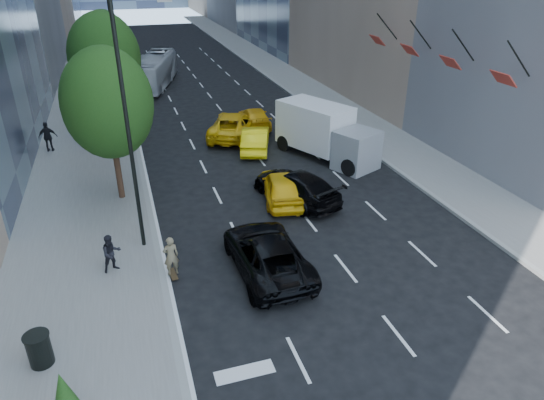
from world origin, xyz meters
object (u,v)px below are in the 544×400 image
object	(u,v)px
black_sedan_lincoln	(267,253)
trash_can	(39,350)
city_bus	(154,71)
box_truck	(325,132)
skateboarder	(171,258)
black_sedan_mercedes	(296,186)

from	to	relation	value
black_sedan_lincoln	trash_can	size ratio (longest dim) A/B	5.28
city_bus	black_sedan_lincoln	bearing A→B (deg)	-71.08
city_bus	box_truck	world-z (taller)	box_truck
box_truck	black_sedan_lincoln	bearing A→B (deg)	-147.93
black_sedan_lincoln	trash_can	bearing A→B (deg)	17.94
skateboarder	black_sedan_mercedes	world-z (taller)	skateboarder
box_truck	city_bus	bearing A→B (deg)	86.02
black_sedan_mercedes	skateboarder	bearing A→B (deg)	14.36
black_sedan_lincoln	city_bus	distance (m)	32.04
box_truck	trash_can	world-z (taller)	box_truck
black_sedan_mercedes	city_bus	bearing A→B (deg)	-101.03
city_bus	trash_can	distance (m)	35.46
black_sedan_mercedes	city_bus	distance (m)	26.97
black_sedan_lincoln	trash_can	distance (m)	8.40
city_bus	box_truck	xyz separation A→B (m)	(8.08, -21.60, 0.15)
black_sedan_lincoln	black_sedan_mercedes	bearing A→B (deg)	-122.13
black_sedan_lincoln	black_sedan_mercedes	size ratio (longest dim) A/B	1.04
city_bus	trash_can	world-z (taller)	city_bus
black_sedan_mercedes	box_truck	size ratio (longest dim) A/B	0.76
black_sedan_mercedes	city_bus	size ratio (longest dim) A/B	0.50
black_sedan_mercedes	box_truck	xyz separation A→B (m)	(3.68, 5.00, 0.84)
city_bus	trash_can	size ratio (longest dim) A/B	10.11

